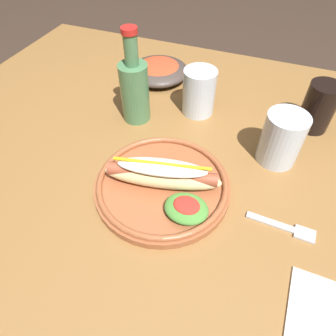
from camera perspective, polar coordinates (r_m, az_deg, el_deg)
name	(u,v)px	position (r m, az deg, el deg)	size (l,w,h in m)	color
ground_plane	(164,279)	(1.30, -0.70, -20.29)	(8.00, 8.00, 0.00)	#3D2D23
dining_table	(162,174)	(0.75, -1.14, -1.21)	(1.21, 0.98, 0.74)	olive
hot_dog_plate	(164,183)	(0.58, -0.84, -2.87)	(0.26, 0.26, 0.08)	#9E5633
fork	(286,228)	(0.58, 21.55, -10.53)	(0.12, 0.03, 0.00)	silver
soda_cup	(319,107)	(0.78, 26.72, 10.31)	(0.07, 0.07, 0.11)	black
water_cup	(282,139)	(0.66, 20.79, 5.24)	(0.08, 0.08, 0.11)	silver
extra_cup	(199,92)	(0.75, 5.90, 14.18)	(0.08, 0.08, 0.11)	silver
glass_bottle	(135,88)	(0.72, -6.37, 14.79)	(0.07, 0.07, 0.22)	#4C7F51
side_bowl	(159,70)	(0.90, -1.80, 18.12)	(0.17, 0.17, 0.05)	#423833
napkin	(335,321)	(0.54, 29.11, -24.06)	(0.13, 0.12, 0.00)	white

